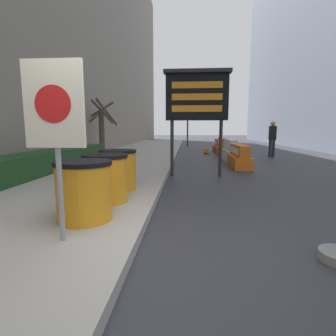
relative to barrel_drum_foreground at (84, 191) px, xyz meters
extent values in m
plane|color=#2D2D33|center=(0.85, -0.69, -0.57)|extent=(120.00, 120.00, 0.00)
cube|color=#1E421E|center=(-2.84, 4.39, -0.12)|extent=(0.90, 7.51, 0.60)
cylinder|color=#4C3D2D|center=(-2.81, 9.30, 0.60)|extent=(0.26, 0.26, 2.05)
cylinder|color=#4C3D2D|center=(-3.17, 9.70, 1.53)|extent=(0.82, 0.87, 0.94)
cylinder|color=#4C3D2D|center=(-2.97, 9.87, 1.83)|extent=(1.20, 0.48, 0.85)
cylinder|color=#4C3D2D|center=(-2.60, 8.85, 1.66)|extent=(0.97, 0.57, 1.16)
cylinder|color=#4C3D2D|center=(-2.41, 8.93, 1.63)|extent=(0.80, 0.94, 1.27)
cylinder|color=orange|center=(0.00, 0.00, -0.03)|extent=(0.75, 0.75, 0.77)
cylinder|color=black|center=(0.00, 0.00, 0.38)|extent=(0.78, 0.78, 0.06)
cylinder|color=orange|center=(0.00, 0.94, -0.03)|extent=(0.75, 0.75, 0.77)
cylinder|color=black|center=(0.00, 0.94, 0.38)|extent=(0.78, 0.78, 0.06)
cylinder|color=orange|center=(-0.03, 1.88, -0.03)|extent=(0.75, 0.75, 0.77)
cylinder|color=black|center=(-0.03, 1.88, 0.38)|extent=(0.78, 0.78, 0.06)
cylinder|color=gray|center=(0.01, -0.69, 0.34)|extent=(0.06, 0.06, 1.52)
cube|color=beige|center=(0.01, -0.71, 1.10)|extent=(0.66, 0.04, 0.92)
cylinder|color=red|center=(0.01, -0.74, 1.10)|extent=(0.39, 0.01, 0.39)
cylinder|color=#28282B|center=(0.95, 4.44, 0.26)|extent=(0.10, 0.10, 1.67)
cylinder|color=#28282B|center=(2.40, 4.44, 0.26)|extent=(0.10, 0.10, 1.67)
cube|color=black|center=(1.68, 4.44, 1.76)|extent=(1.81, 0.24, 1.32)
cube|color=#28282B|center=(1.68, 4.37, 2.47)|extent=(1.93, 0.34, 0.10)
cube|color=orange|center=(1.68, 4.31, 2.09)|extent=(1.45, 0.02, 0.18)
cube|color=orange|center=(1.68, 4.31, 1.76)|extent=(1.45, 0.02, 0.18)
cube|color=orange|center=(1.68, 4.31, 1.43)|extent=(1.45, 0.02, 0.18)
cube|color=orange|center=(3.35, 6.44, -0.36)|extent=(0.62, 1.95, 0.42)
cube|color=orange|center=(3.35, 6.44, 0.06)|extent=(0.37, 1.95, 0.42)
cube|color=white|center=(3.15, 6.44, 0.06)|extent=(0.02, 1.56, 0.21)
cube|color=silver|center=(3.35, 8.63, -0.33)|extent=(0.51, 1.85, 0.47)
cube|color=silver|center=(3.35, 8.63, 0.14)|extent=(0.31, 1.85, 0.47)
cube|color=white|center=(3.19, 8.63, 0.14)|extent=(0.02, 1.48, 0.24)
cube|color=orange|center=(3.35, 11.04, -0.34)|extent=(0.56, 1.92, 0.46)
cube|color=orange|center=(3.35, 11.04, 0.13)|extent=(0.33, 1.92, 0.46)
cube|color=white|center=(3.18, 11.04, 0.13)|extent=(0.02, 1.54, 0.23)
cube|color=red|center=(3.35, 12.97, -0.37)|extent=(0.62, 1.61, 0.39)
cube|color=red|center=(3.35, 12.97, 0.02)|extent=(0.37, 1.61, 0.39)
cube|color=white|center=(3.16, 12.97, 0.02)|extent=(0.02, 1.29, 0.20)
cube|color=black|center=(3.48, 11.49, -0.55)|extent=(0.43, 0.43, 0.04)
cone|color=orange|center=(3.48, 11.49, -0.17)|extent=(0.34, 0.34, 0.72)
cylinder|color=white|center=(3.48, 11.49, -0.13)|extent=(0.20, 0.20, 0.10)
cube|color=black|center=(2.50, 11.81, -0.55)|extent=(0.33, 0.33, 0.04)
cone|color=orange|center=(2.50, 11.81, -0.26)|extent=(0.26, 0.26, 0.55)
cylinder|color=white|center=(2.50, 11.81, -0.23)|extent=(0.15, 0.15, 0.08)
cylinder|color=#2D2D30|center=(1.40, 18.46, 1.52)|extent=(0.12, 0.12, 4.17)
cube|color=black|center=(1.40, 18.30, 3.18)|extent=(0.28, 0.28, 0.84)
sphere|color=red|center=(1.40, 18.15, 3.46)|extent=(0.15, 0.15, 0.15)
sphere|color=#392C06|center=(1.40, 18.15, 3.18)|extent=(0.15, 0.15, 0.15)
sphere|color=black|center=(1.40, 18.15, 2.90)|extent=(0.15, 0.15, 0.15)
cylinder|color=#23283D|center=(5.62, 10.26, -0.13)|extent=(0.14, 0.14, 0.88)
cylinder|color=#23283D|center=(5.78, 10.26, -0.13)|extent=(0.14, 0.14, 0.88)
cube|color=black|center=(5.70, 10.26, 0.65)|extent=(0.33, 0.50, 0.69)
sphere|color=tan|center=(5.70, 10.26, 1.12)|extent=(0.24, 0.24, 0.24)
camera|label=1|loc=(1.42, -3.44, 0.84)|focal=28.00mm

